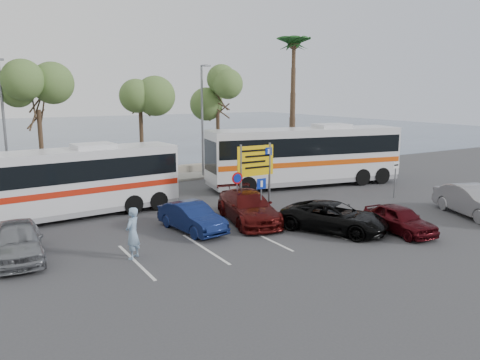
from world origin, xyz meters
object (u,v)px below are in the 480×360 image
coach_bus_left (60,186)px  car_silver_a (18,241)px  street_lamp_right (203,115)px  car_blue (192,217)px  coach_bus_right (305,158)px  street_lamp_left (4,121)px  pedestrian_near (133,233)px  car_silver_b (475,201)px  pedestrian_far (350,170)px  car_maroon (248,207)px  suv_black (334,217)px  car_red (400,219)px  direction_sign (256,166)px

coach_bus_left → car_silver_a: 5.84m
street_lamp_right → car_blue: 14.23m
street_lamp_right → coach_bus_right: bearing=-54.5°
street_lamp_left → car_silver_a: size_ratio=1.84×
car_silver_a → pedestrian_near: 4.34m
car_blue → pedestrian_near: (-3.43, -2.09, 0.34)m
street_lamp_left → car_silver_b: size_ratio=1.67×
street_lamp_left → street_lamp_right: 13.00m
car_blue → street_lamp_left: bearing=109.8°
coach_bus_right → pedestrian_far: coach_bus_right is taller
coach_bus_right → pedestrian_far: bearing=-11.6°
street_lamp_left → street_lamp_right: size_ratio=1.00×
street_lamp_left → car_silver_b: street_lamp_left is taller
car_maroon → pedestrian_far: 12.53m
car_blue → pedestrian_far: size_ratio=2.35×
suv_black → car_blue: bearing=121.2°
street_lamp_left → car_red: bearing=-49.6°
street_lamp_right → pedestrian_near: size_ratio=4.00×
car_red → pedestrian_far: (6.54, 10.00, 0.22)m
car_silver_a → car_silver_b: bearing=-9.5°
direction_sign → pedestrian_near: direction_sign is taller
coach_bus_right → car_silver_b: coach_bus_right is taller
coach_bus_left → suv_black: coach_bus_left is taller
coach_bus_right → pedestrian_far: (3.50, -0.72, -1.07)m
coach_bus_right → pedestrian_near: size_ratio=6.77×
direction_sign → coach_bus_right: coach_bus_right is taller
coach_bus_right → car_maroon: size_ratio=2.65×
street_lamp_right → pedestrian_far: bearing=-41.3°
pedestrian_far → car_silver_b: bearing=178.8°
direction_sign → car_blue: bearing=-159.4°
coach_bus_right → car_red: 11.21m
car_blue → suv_black: suv_black is taller
coach_bus_left → car_maroon: coach_bus_left is taller
street_lamp_right → pedestrian_far: (8.00, -7.02, -3.75)m
direction_sign → car_silver_b: (9.00, -6.70, -1.64)m
coach_bus_right → car_maroon: bearing=-144.4°
car_red → pedestrian_far: size_ratio=2.17×
street_lamp_right → pedestrian_far: street_lamp_right is taller
coach_bus_left → car_silver_a: (-2.49, -5.20, -0.97)m
car_red → pedestrian_near: bearing=170.6°
car_blue → pedestrian_near: size_ratio=1.99×
suv_black → pedestrian_far: bearing=15.2°
direction_sign → pedestrian_far: direction_sign is taller
coach_bus_right → car_blue: bearing=-152.6°
street_lamp_left → direction_sign: 15.24m
car_silver_a → car_red: car_silver_a is taller
street_lamp_right → car_silver_a: size_ratio=1.84×
car_blue → suv_black: bearing=-39.5°
coach_bus_right → car_silver_b: (2.50, -10.72, -1.13)m
street_lamp_right → pedestrian_near: street_lamp_right is taller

